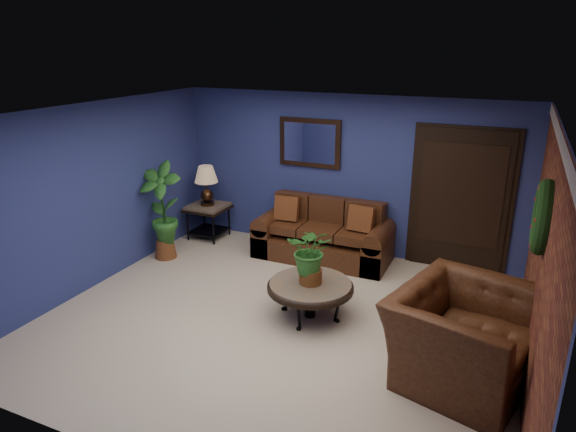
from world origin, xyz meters
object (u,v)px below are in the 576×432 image
at_px(coffee_table, 310,287).
at_px(side_chair, 338,229).
at_px(end_table, 208,212).
at_px(table_lamp, 206,181).
at_px(sofa, 324,238).
at_px(armchair, 464,336).

height_order(coffee_table, side_chair, side_chair).
xyz_separation_m(end_table, table_lamp, (0.00, 0.00, 0.56)).
relative_size(sofa, end_table, 3.21).
height_order(end_table, side_chair, side_chair).
relative_size(end_table, side_chair, 0.76).
height_order(coffee_table, armchair, armchair).
height_order(sofa, side_chair, sofa).
height_order(end_table, armchair, armchair).
xyz_separation_m(sofa, table_lamp, (-2.12, -0.03, 0.71)).
height_order(table_lamp, armchair, table_lamp).
bearing_deg(armchair, table_lamp, 78.34).
bearing_deg(end_table, table_lamp, 0.00).
bearing_deg(sofa, table_lamp, -179.23).
distance_m(end_table, armchair, 5.01).
relative_size(sofa, table_lamp, 3.18).
distance_m(table_lamp, armchair, 5.04).
xyz_separation_m(sofa, coffee_table, (0.49, -1.83, 0.09)).
bearing_deg(armchair, coffee_table, 90.42).
height_order(sofa, end_table, sofa).
bearing_deg(armchair, sofa, 60.72).
bearing_deg(table_lamp, armchair, -27.31).
xyz_separation_m(sofa, end_table, (-2.12, -0.03, 0.15)).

